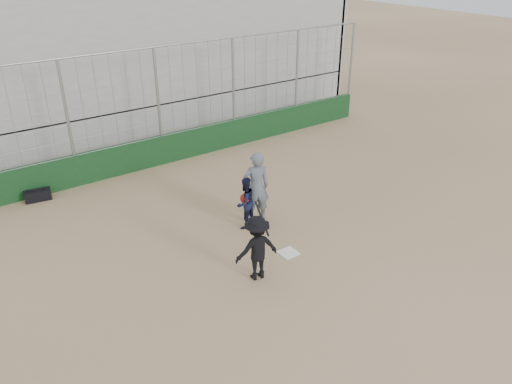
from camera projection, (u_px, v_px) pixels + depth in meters
ground at (288, 253)px, 12.54m from camera, size 90.00×90.00×0.00m
home_plate at (288, 253)px, 12.53m from camera, size 0.44×0.44×0.02m
backstop at (161, 137)px, 17.18m from camera, size 18.10×0.25×4.04m
bleachers at (102, 55)px, 19.88m from camera, size 20.25×6.70×6.98m
batter_at_plate at (257, 248)px, 11.31m from camera, size 1.12×0.82×1.77m
catcher_crouched at (245, 210)px, 13.48m from camera, size 0.86×0.77×1.01m
umpire at (256, 191)px, 13.61m from camera, size 0.86×0.69×1.85m
equipment_bag at (38, 195)px, 15.02m from camera, size 0.80×0.44×0.36m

